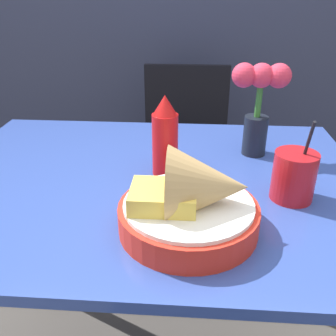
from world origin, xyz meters
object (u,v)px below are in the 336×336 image
Objects in this scene: food_basket at (194,203)px; flower_vase at (259,99)px; ketchup_bottle at (165,137)px; chair_far_window at (185,141)px; drink_cup at (294,178)px.

flower_vase is at bearing 66.29° from food_basket.
flower_vase is (0.24, 0.14, 0.06)m from ketchup_bottle.
flower_vase reaches higher than chair_far_window.
food_basket is (0.04, -1.05, 0.31)m from chair_far_window.
ketchup_bottle is 0.28m from flower_vase.
drink_cup is at bearing -74.19° from chair_far_window.
food_basket is 1.42× the size of drink_cup.
food_basket is at bearing -148.20° from drink_cup.
chair_far_window is 4.16× the size of ketchup_bottle.
flower_vase reaches higher than drink_cup.
drink_cup reaches higher than chair_far_window.
flower_vase is (-0.05, 0.24, 0.11)m from drink_cup.
food_basket is at bearing -113.71° from flower_vase.
flower_vase is (0.21, -0.68, 0.41)m from chair_far_window.
chair_far_window is 4.39× the size of drink_cup.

